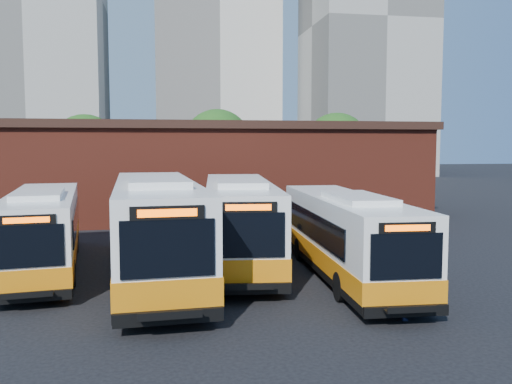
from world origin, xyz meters
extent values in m
plane|color=black|center=(0.00, 0.00, 0.00)|extent=(220.00, 220.00, 0.00)
cube|color=white|center=(-8.08, 4.17, 1.68)|extent=(3.82, 11.59, 2.70)
cube|color=orange|center=(-8.08, 4.17, 0.90)|extent=(3.87, 11.65, 0.66)
cube|color=black|center=(-8.08, 4.17, 0.43)|extent=(3.86, 11.64, 0.24)
cube|color=black|center=(-7.37, -1.51, 1.94)|extent=(2.05, 0.31, 1.28)
cube|color=black|center=(-7.37, -1.51, 2.73)|extent=(1.61, 0.26, 0.30)
cube|color=#FF5905|center=(-7.37, -1.55, 2.73)|extent=(1.27, 0.18, 0.17)
cube|color=black|center=(-7.37, -1.56, 0.43)|extent=(2.42, 0.43, 0.30)
cube|color=black|center=(-7.34, -1.78, 0.52)|extent=(1.41, 0.53, 0.06)
cube|color=black|center=(-7.32, -1.95, 0.59)|extent=(1.37, 0.21, 0.17)
cube|color=black|center=(-9.35, 4.39, 1.94)|extent=(1.15, 8.81, 1.00)
cube|color=black|center=(-6.91, 4.70, 1.94)|extent=(1.15, 8.81, 1.00)
cube|color=white|center=(-7.91, 2.76, 3.13)|extent=(2.13, 4.16, 0.21)
cylinder|color=black|center=(-8.77, 0.83, 0.47)|extent=(0.42, 0.98, 0.95)
cylinder|color=black|center=(-6.60, 1.11, 0.47)|extent=(0.42, 0.98, 0.95)
cylinder|color=black|center=(-9.55, 7.04, 0.47)|extent=(0.42, 0.98, 0.95)
cylinder|color=black|center=(-7.37, 7.32, 0.47)|extent=(0.42, 0.98, 0.95)
cube|color=white|center=(-3.66, 2.35, 1.98)|extent=(3.54, 13.52, 3.18)
cube|color=orange|center=(-3.66, 2.35, 1.06)|extent=(3.60, 13.58, 0.78)
cube|color=black|center=(-3.66, 2.35, 0.50)|extent=(3.58, 13.56, 0.28)
cube|color=black|center=(-3.31, -4.37, 2.29)|extent=(2.42, 0.19, 1.51)
cube|color=black|center=(-3.31, -4.38, 3.21)|extent=(1.90, 0.17, 0.36)
cube|color=#FF5905|center=(-3.31, -4.42, 3.21)|extent=(1.51, 0.10, 0.20)
cube|color=black|center=(-3.31, -4.44, 0.50)|extent=(2.85, 0.30, 0.36)
cube|color=black|center=(-3.30, -4.69, 0.61)|extent=(1.64, 0.51, 0.07)
cube|color=black|center=(-3.29, -4.89, 0.69)|extent=(1.62, 0.13, 0.20)
cube|color=black|center=(-5.13, 2.72, 2.29)|extent=(0.60, 10.43, 1.17)
cube|color=black|center=(-2.24, 2.87, 2.29)|extent=(0.60, 10.43, 1.17)
cube|color=white|center=(-3.58, 0.68, 3.68)|extent=(2.18, 4.78, 0.25)
cylinder|color=black|center=(-4.75, -1.51, 0.56)|extent=(0.41, 1.13, 1.12)
cylinder|color=black|center=(-2.18, -1.37, 0.56)|extent=(0.41, 1.13, 1.12)
cylinder|color=black|center=(-5.14, 5.84, 0.56)|extent=(0.41, 1.13, 1.12)
cylinder|color=black|center=(-2.56, 5.98, 0.56)|extent=(0.41, 1.13, 1.12)
cube|color=white|center=(-0.20, 4.40, 1.86)|extent=(3.89, 12.79, 2.99)
cube|color=orange|center=(-0.20, 4.40, 1.00)|extent=(3.94, 12.85, 0.73)
cube|color=black|center=(-0.20, 4.40, 0.47)|extent=(3.93, 12.83, 0.26)
cube|color=black|center=(-0.82, -1.89, 2.15)|extent=(2.27, 0.28, 1.42)
cube|color=black|center=(-0.82, -1.90, 3.02)|extent=(1.78, 0.24, 0.34)
cube|color=#FF5905|center=(-0.82, -1.94, 3.02)|extent=(1.41, 0.16, 0.19)
cube|color=black|center=(-0.83, -1.96, 0.47)|extent=(2.68, 0.41, 0.34)
cube|color=black|center=(-0.85, -2.20, 0.58)|extent=(1.55, 0.54, 0.06)
cube|color=black|center=(-0.87, -2.39, 0.65)|extent=(1.52, 0.19, 0.19)
cube|color=black|center=(-1.52, 4.95, 2.15)|extent=(1.01, 9.78, 1.10)
cube|color=black|center=(1.19, 4.69, 2.15)|extent=(1.01, 9.78, 1.10)
cube|color=white|center=(-0.36, 2.83, 3.46)|extent=(2.24, 4.56, 0.23)
cylinder|color=black|center=(-1.76, 0.97, 0.52)|extent=(0.44, 1.08, 1.05)
cylinder|color=black|center=(0.65, 0.73, 0.52)|extent=(0.44, 1.08, 1.05)
cylinder|color=black|center=(-1.08, 7.86, 0.52)|extent=(0.44, 1.08, 1.05)
cylinder|color=black|center=(1.33, 7.62, 0.52)|extent=(0.44, 1.08, 1.05)
cube|color=white|center=(3.32, 0.93, 1.67)|extent=(2.92, 11.39, 2.68)
cube|color=orange|center=(3.32, 0.93, 0.89)|extent=(2.97, 11.44, 0.66)
cube|color=black|center=(3.32, 0.93, 0.42)|extent=(2.96, 11.43, 0.24)
cube|color=black|center=(3.06, -4.73, 1.93)|extent=(2.04, 0.15, 1.27)
cube|color=black|center=(3.06, -4.74, 2.71)|extent=(1.60, 0.13, 0.30)
cube|color=#FF5905|center=(3.06, -4.77, 2.71)|extent=(1.27, 0.08, 0.17)
cube|color=black|center=(3.06, -4.79, 0.42)|extent=(2.40, 0.24, 0.30)
cube|color=black|center=(3.05, -5.00, 0.52)|extent=(1.38, 0.42, 0.06)
cube|color=black|center=(3.04, -5.17, 0.58)|extent=(1.36, 0.10, 0.17)
cube|color=black|center=(2.12, 1.37, 1.93)|extent=(0.46, 8.80, 0.99)
cube|color=black|center=(4.56, 1.25, 1.93)|extent=(0.46, 8.80, 0.99)
cube|color=white|center=(3.26, -0.48, 3.10)|extent=(1.81, 4.02, 0.21)
cylinder|color=black|center=(2.09, -2.21, 0.47)|extent=(0.34, 0.95, 0.94)
cylinder|color=black|center=(4.26, -2.31, 0.47)|extent=(0.34, 0.95, 0.94)
cylinder|color=black|center=(2.38, 3.99, 0.47)|extent=(0.34, 0.95, 0.94)
cylinder|color=black|center=(4.55, 3.89, 0.47)|extent=(0.34, 0.95, 0.94)
imported|color=#131837|center=(3.25, -4.17, 0.87)|extent=(0.44, 0.65, 1.75)
cube|color=maroon|center=(0.00, 20.00, 3.00)|extent=(28.00, 12.00, 6.00)
cube|color=black|center=(0.00, 20.00, 6.15)|extent=(28.60, 12.60, 0.50)
cube|color=black|center=(3.00, 13.97, 1.20)|extent=(1.20, 0.08, 2.40)
cylinder|color=#382314|center=(-10.00, 32.00, 1.35)|extent=(0.36, 0.36, 2.70)
sphere|color=#194B15|center=(-10.00, 32.00, 4.65)|extent=(6.00, 6.00, 6.00)
cylinder|color=#382314|center=(2.00, 34.00, 1.48)|extent=(0.36, 0.36, 2.95)
sphere|color=#194B15|center=(2.00, 34.00, 5.08)|extent=(6.56, 6.56, 6.56)
cylinder|color=#382314|center=(13.00, 31.00, 1.40)|extent=(0.36, 0.36, 2.81)
sphere|color=#194B15|center=(13.00, 31.00, 4.84)|extent=(6.24, 6.24, 6.24)
cube|color=silver|center=(7.00, 86.00, 30.00)|extent=(22.00, 20.00, 60.00)
cube|color=#ACA99E|center=(30.00, 68.00, 24.00)|extent=(18.00, 18.00, 48.00)
camera|label=1|loc=(-3.48, -18.23, 4.94)|focal=38.00mm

